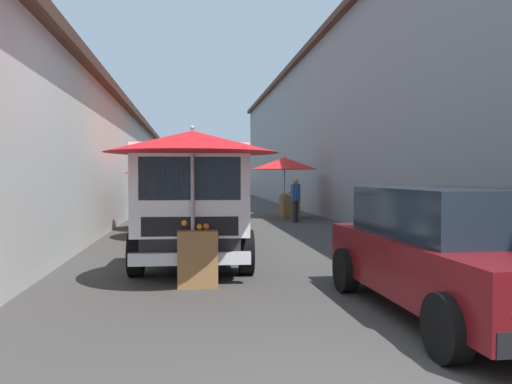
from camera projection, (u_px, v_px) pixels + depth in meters
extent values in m
plane|color=#3D3A38|center=(235.00, 226.00, 16.13)|extent=(90.00, 90.00, 0.00)
cube|color=silver|center=(21.00, 165.00, 17.37)|extent=(49.50, 7.00, 3.96)
cube|color=#4C3328|center=(20.00, 103.00, 17.31)|extent=(49.80, 7.50, 0.24)
cube|color=gray|center=(418.00, 127.00, 19.17)|extent=(49.50, 7.00, 6.95)
cube|color=#4C3328|center=(419.00, 31.00, 19.06)|extent=(49.80, 7.50, 0.24)
cylinder|color=#9E9EA3|center=(284.00, 188.00, 19.23)|extent=(0.06, 0.06, 2.30)
cone|color=red|center=(284.00, 163.00, 19.20)|extent=(2.55, 2.55, 0.45)
sphere|color=#9E9EA3|center=(284.00, 156.00, 19.19)|extent=(0.07, 0.07, 0.07)
cube|color=brown|center=(290.00, 207.00, 19.19)|extent=(0.89, 0.64, 0.84)
sphere|color=orange|center=(296.00, 195.00, 19.03)|extent=(0.09, 0.09, 0.09)
sphere|color=orange|center=(289.00, 193.00, 19.24)|extent=(0.09, 0.09, 0.09)
sphere|color=orange|center=(294.00, 195.00, 19.15)|extent=(0.09, 0.09, 0.09)
sphere|color=orange|center=(283.00, 194.00, 19.45)|extent=(0.09, 0.09, 0.09)
sphere|color=orange|center=(286.00, 194.00, 19.32)|extent=(0.09, 0.09, 0.09)
cylinder|color=#9E9EA3|center=(193.00, 209.00, 7.23)|extent=(0.06, 0.06, 2.24)
cone|color=red|center=(192.00, 142.00, 7.20)|extent=(2.48, 2.48, 0.32)
sphere|color=#9E9EA3|center=(192.00, 128.00, 7.19)|extent=(0.07, 0.07, 0.07)
cube|color=olive|center=(197.00, 256.00, 7.47)|extent=(0.82, 0.57, 0.81)
sphere|color=orange|center=(184.00, 223.00, 7.27)|extent=(0.09, 0.09, 0.09)
sphere|color=orange|center=(199.00, 227.00, 7.27)|extent=(0.09, 0.09, 0.09)
sphere|color=orange|center=(202.00, 225.00, 7.58)|extent=(0.09, 0.09, 0.09)
sphere|color=orange|center=(199.00, 225.00, 7.53)|extent=(0.09, 0.09, 0.09)
sphere|color=orange|center=(206.00, 226.00, 7.33)|extent=(0.09, 0.09, 0.09)
cylinder|color=#9E9EA3|center=(162.00, 194.00, 14.55)|extent=(0.06, 0.06, 2.15)
cone|color=red|center=(162.00, 165.00, 14.52)|extent=(2.12, 2.12, 0.49)
sphere|color=#9E9EA3|center=(162.00, 155.00, 14.51)|extent=(0.07, 0.07, 0.07)
cube|color=olive|center=(158.00, 218.00, 14.50)|extent=(0.78, 0.69, 0.78)
sphere|color=orange|center=(165.00, 203.00, 14.59)|extent=(0.09, 0.09, 0.09)
sphere|color=orange|center=(167.00, 203.00, 14.37)|extent=(0.09, 0.09, 0.09)
sphere|color=orange|center=(164.00, 201.00, 14.67)|extent=(0.09, 0.09, 0.09)
sphere|color=orange|center=(165.00, 203.00, 14.47)|extent=(0.09, 0.09, 0.09)
cylinder|color=#9E9EA3|center=(186.00, 192.00, 16.91)|extent=(0.06, 0.06, 2.11)
cone|color=#D84C14|center=(186.00, 165.00, 16.88)|extent=(2.58, 2.58, 0.32)
sphere|color=#9E9EA3|center=(186.00, 159.00, 16.88)|extent=(0.07, 0.07, 0.07)
cube|color=brown|center=(180.00, 211.00, 16.90)|extent=(0.97, 0.76, 0.82)
sphere|color=orange|center=(179.00, 198.00, 16.78)|extent=(0.09, 0.09, 0.09)
sphere|color=orange|center=(181.00, 198.00, 17.01)|extent=(0.09, 0.09, 0.09)
sphere|color=orange|center=(182.00, 198.00, 16.68)|extent=(0.09, 0.09, 0.09)
cylinder|color=#9E9EA3|center=(182.00, 196.00, 12.50)|extent=(0.06, 0.06, 2.20)
cone|color=#D84C14|center=(181.00, 158.00, 12.47)|extent=(2.62, 2.62, 0.31)
sphere|color=#9E9EA3|center=(181.00, 150.00, 12.46)|extent=(0.07, 0.07, 0.07)
cube|color=#9E7547|center=(181.00, 224.00, 12.59)|extent=(0.73, 0.59, 0.77)
sphere|color=orange|center=(188.00, 207.00, 12.68)|extent=(0.09, 0.09, 0.09)
sphere|color=orange|center=(175.00, 206.00, 12.35)|extent=(0.09, 0.09, 0.09)
sphere|color=orange|center=(174.00, 207.00, 12.60)|extent=(0.09, 0.09, 0.09)
sphere|color=orange|center=(182.00, 207.00, 12.68)|extent=(0.09, 0.09, 0.09)
sphere|color=orange|center=(180.00, 207.00, 12.66)|extent=(0.09, 0.09, 0.09)
cube|color=#600F14|center=(457.00, 266.00, 5.72)|extent=(3.93, 1.80, 0.64)
cube|color=#19232D|center=(451.00, 212.00, 5.85)|extent=(2.37, 1.56, 0.56)
cylinder|color=black|center=(447.00, 328.00, 4.29)|extent=(0.60, 0.21, 0.60)
cylinder|color=black|center=(462.00, 267.00, 7.16)|extent=(0.60, 0.21, 0.60)
cylinder|color=black|center=(346.00, 270.00, 6.91)|extent=(0.60, 0.21, 0.60)
cube|color=black|center=(194.00, 233.00, 9.70)|extent=(4.84, 1.62, 0.36)
cube|color=silver|center=(192.00, 189.00, 8.05)|extent=(1.59, 1.80, 1.40)
cube|color=#19232D|center=(190.00, 178.00, 7.31)|extent=(0.11, 1.47, 0.63)
cube|color=#19232D|center=(192.00, 178.00, 8.05)|extent=(1.10, 1.81, 0.45)
cube|color=black|center=(190.00, 226.00, 7.33)|extent=(0.10, 1.40, 0.28)
cube|color=silver|center=(190.00, 259.00, 7.26)|extent=(0.17, 1.75, 0.18)
cube|color=gray|center=(235.00, 208.00, 10.59)|extent=(3.16, 0.16, 0.50)
cube|color=gray|center=(155.00, 208.00, 10.42)|extent=(3.16, 0.16, 0.50)
cube|color=gray|center=(197.00, 204.00, 12.05)|extent=(0.11, 1.65, 0.50)
cylinder|color=black|center=(246.00, 252.00, 8.17)|extent=(0.73, 0.24, 0.72)
cylinder|color=black|center=(136.00, 254.00, 8.00)|extent=(0.73, 0.24, 0.72)
cylinder|color=black|center=(235.00, 231.00, 11.23)|extent=(0.73, 0.24, 0.72)
cylinder|color=black|center=(156.00, 232.00, 11.06)|extent=(0.73, 0.24, 0.72)
cylinder|color=#232328|center=(295.00, 212.00, 17.28)|extent=(0.14, 0.14, 0.75)
cylinder|color=#232328|center=(296.00, 211.00, 17.42)|extent=(0.14, 0.14, 0.75)
cube|color=#33518C|center=(296.00, 192.00, 17.33)|extent=(0.48, 0.40, 0.56)
sphere|color=#A57A5B|center=(296.00, 181.00, 17.32)|extent=(0.21, 0.21, 0.21)
cylinder|color=#33518C|center=(293.00, 192.00, 17.09)|extent=(0.08, 0.08, 0.51)
cylinder|color=#33518C|center=(298.00, 191.00, 17.58)|extent=(0.08, 0.08, 0.51)
cylinder|color=black|center=(145.00, 216.00, 17.51)|extent=(0.44, 0.12, 0.44)
cylinder|color=black|center=(139.00, 219.00, 16.27)|extent=(0.45, 0.14, 0.44)
cube|color=black|center=(142.00, 216.00, 16.84)|extent=(0.91, 0.33, 0.08)
ellipsoid|color=black|center=(140.00, 205.00, 16.53)|extent=(0.57, 0.29, 0.20)
cube|color=black|center=(144.00, 203.00, 17.45)|extent=(0.16, 0.33, 0.56)
cylinder|color=silver|center=(144.00, 200.00, 17.37)|extent=(0.28, 0.08, 0.68)
cylinder|color=black|center=(144.00, 190.00, 17.28)|extent=(0.55, 0.07, 0.04)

